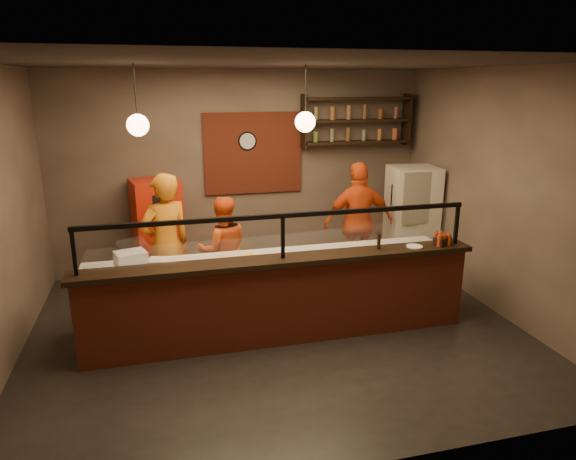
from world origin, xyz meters
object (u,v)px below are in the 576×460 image
object	(u,v)px
wall_clock	(247,141)
pizza_dough	(234,257)
cook_right	(359,222)
cook_mid	(223,250)
fridge	(411,220)
condiment_caddy	(442,241)
pepper_mill	(379,241)
cook_left	(166,245)
red_cooler	(158,231)

from	to	relation	value
wall_clock	pizza_dough	xyz separation A→B (m)	(-0.58, -2.15, -1.19)
wall_clock	cook_right	xyz separation A→B (m)	(1.52, -1.07, -1.17)
cook_mid	fridge	size ratio (longest dim) A/B	0.88
pizza_dough	condiment_caddy	distance (m)	2.59
wall_clock	cook_mid	size ratio (longest dim) A/B	0.20
cook_right	fridge	world-z (taller)	cook_right
cook_right	condiment_caddy	size ratio (longest dim) A/B	10.19
pizza_dough	pepper_mill	bearing A→B (deg)	-19.05
wall_clock	cook_mid	xyz separation A→B (m)	(-0.62, -1.38, -1.34)
cook_right	condiment_caddy	world-z (taller)	cook_right
condiment_caddy	pepper_mill	bearing A→B (deg)	176.59
cook_right	pepper_mill	bearing A→B (deg)	79.47
cook_right	fridge	size ratio (longest dim) A/B	1.08
cook_right	condiment_caddy	distance (m)	1.77
wall_clock	pepper_mill	distance (m)	3.09
pizza_dough	wall_clock	bearing A→B (deg)	74.90
fridge	cook_left	bearing A→B (deg)	-163.88
wall_clock	cook_right	world-z (taller)	wall_clock
cook_mid	pizza_dough	bearing A→B (deg)	90.89
cook_left	pizza_dough	size ratio (longest dim) A/B	4.01
cook_mid	condiment_caddy	xyz separation A→B (m)	(2.55, -1.40, 0.35)
cook_left	pepper_mill	xyz separation A→B (m)	(2.48, -1.16, 0.21)
cook_right	pizza_dough	world-z (taller)	cook_right
red_cooler	pepper_mill	distance (m)	3.56
cook_mid	red_cooler	size ratio (longest dim) A/B	0.95
cook_left	cook_right	world-z (taller)	cook_left
cook_left	fridge	world-z (taller)	cook_left
pizza_dough	cook_mid	bearing A→B (deg)	92.83
red_cooler	pizza_dough	xyz separation A→B (m)	(0.90, -1.84, 0.11)
cook_left	red_cooler	world-z (taller)	cook_left
condiment_caddy	cook_mid	bearing A→B (deg)	151.23
cook_left	pizza_dough	bearing A→B (deg)	119.41
wall_clock	pepper_mill	size ratio (longest dim) A/B	1.52
red_cooler	condiment_caddy	bearing A→B (deg)	-47.76
cook_left	cook_right	distance (m)	2.95
pizza_dough	pepper_mill	xyz separation A→B (m)	(1.68, -0.58, 0.25)
pizza_dough	condiment_caddy	size ratio (longest dim) A/B	2.60
pepper_mill	pizza_dough	bearing A→B (deg)	160.95
pizza_dough	condiment_caddy	world-z (taller)	condiment_caddy
condiment_caddy	fridge	bearing A→B (deg)	73.08
cook_mid	pizza_dough	world-z (taller)	cook_mid
cook_left	cook_right	xyz separation A→B (m)	(2.91, 0.50, -0.02)
condiment_caddy	pizza_dough	bearing A→B (deg)	165.91
wall_clock	red_cooler	world-z (taller)	wall_clock
cook_mid	fridge	bearing A→B (deg)	-173.14
wall_clock	condiment_caddy	bearing A→B (deg)	-55.26
cook_left	red_cooler	bearing A→B (deg)	-110.24
wall_clock	pepper_mill	xyz separation A→B (m)	(1.10, -2.73, -0.94)
red_cooler	cook_left	bearing A→B (deg)	-97.29
cook_right	pepper_mill	xyz separation A→B (m)	(-0.42, -1.66, 0.23)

